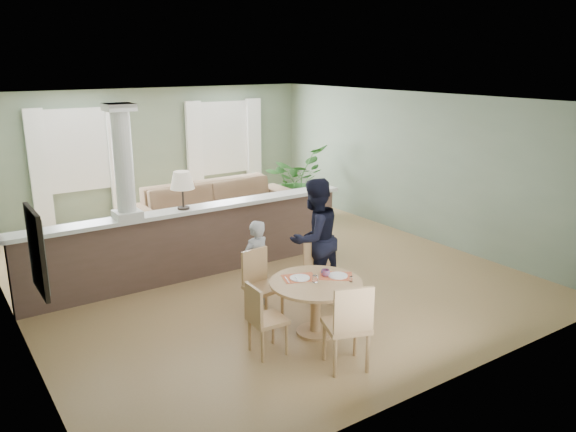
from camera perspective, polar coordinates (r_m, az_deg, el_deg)
ground at (r=9.15m, az=-3.65°, el=-5.32°), size 8.00×8.00×0.00m
room_shell at (r=9.19m, az=-6.00°, el=6.44°), size 7.02×8.02×2.71m
pony_wall at (r=8.66m, az=-10.04°, el=-1.80°), size 5.32×0.38×2.70m
sofa at (r=10.82m, az=-7.12°, el=0.67°), size 3.38×1.33×0.99m
houseplant at (r=12.06m, az=0.77°, el=3.58°), size 1.75×1.69×1.49m
dining_table at (r=6.88m, az=2.88°, el=-7.72°), size 1.13×1.13×0.77m
chair_far_boy at (r=7.28m, az=-2.84°, el=-6.67°), size 0.46×0.46×0.92m
chair_far_man at (r=7.76m, az=3.22°, el=-5.33°), size 0.51×0.51×0.90m
chair_near at (r=6.12m, az=6.21°, el=-10.78°), size 0.58×0.58×1.01m
chair_side at (r=6.43m, az=-2.61°, el=-10.16°), size 0.40×0.40×0.85m
child_person at (r=7.58m, az=-3.29°, el=-4.92°), size 0.50×0.39×1.22m
man_person at (r=7.86m, az=2.69°, el=-2.28°), size 0.91×0.75×1.71m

